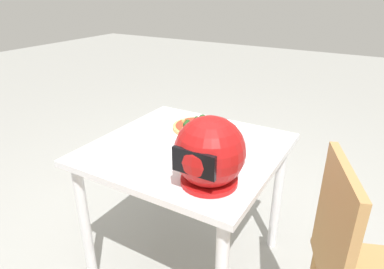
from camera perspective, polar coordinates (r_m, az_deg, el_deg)
ground_plane at (r=2.02m, az=-0.75°, el=-20.50°), size 14.00×14.00×0.00m
dining_table at (r=1.64m, az=-0.86°, el=-5.18°), size 0.85×0.83×0.71m
pizza_plate at (r=1.76m, az=0.80°, el=0.82°), size 0.28×0.28×0.01m
pizza at (r=1.76m, az=0.80°, el=1.45°), size 0.25×0.25×0.06m
motorcycle_helmet at (r=1.25m, az=3.00°, el=-3.15°), size 0.27×0.27×0.27m
chair_side at (r=1.39m, az=25.95°, el=-19.60°), size 0.52×0.52×0.90m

